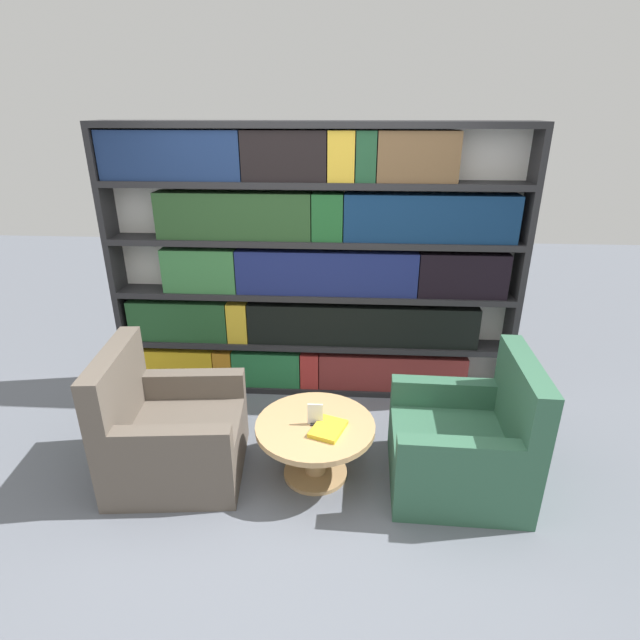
% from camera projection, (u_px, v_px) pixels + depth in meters
% --- Properties ---
extents(ground_plane, '(14.00, 14.00, 0.00)m').
position_uv_depth(ground_plane, '(297.00, 503.00, 3.26)').
color(ground_plane, slate).
extents(bookshelf, '(3.42, 0.30, 2.29)m').
position_uv_depth(bookshelf, '(311.00, 269.00, 4.18)').
color(bookshelf, silver).
rests_on(bookshelf, ground_plane).
extents(armchair_left, '(0.94, 0.91, 0.94)m').
position_uv_depth(armchair_left, '(170.00, 434.00, 3.44)').
color(armchair_left, brown).
rests_on(armchair_left, ground_plane).
extents(armchair_right, '(0.89, 0.85, 0.94)m').
position_uv_depth(armchair_right, '(465.00, 445.00, 3.33)').
color(armchair_right, '#336047').
rests_on(armchair_right, ground_plane).
extents(coffee_table, '(0.81, 0.81, 0.42)m').
position_uv_depth(coffee_table, '(315.00, 438.00, 3.40)').
color(coffee_table, tan).
rests_on(coffee_table, ground_plane).
extents(table_sign, '(0.10, 0.06, 0.15)m').
position_uv_depth(table_sign, '(315.00, 416.00, 3.33)').
color(table_sign, black).
rests_on(table_sign, coffee_table).
extents(stray_book, '(0.26, 0.30, 0.03)m').
position_uv_depth(stray_book, '(328.00, 429.00, 3.28)').
color(stray_book, gold).
rests_on(stray_book, coffee_table).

